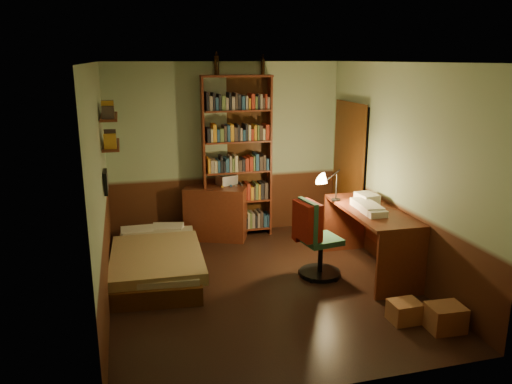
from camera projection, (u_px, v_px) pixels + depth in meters
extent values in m
cube|color=black|center=(261.00, 286.00, 6.00)|extent=(3.50, 4.00, 0.02)
cube|color=silver|center=(262.00, 61.00, 5.32)|extent=(3.50, 4.00, 0.02)
cube|color=#94AC87|center=(226.00, 150.00, 7.53)|extent=(3.50, 0.02, 2.60)
cube|color=#94AC87|center=(100.00, 191.00, 5.22)|extent=(0.02, 4.00, 2.60)
cube|color=#94AC87|center=(400.00, 172.00, 6.09)|extent=(0.02, 4.00, 2.60)
cube|color=#94AC87|center=(333.00, 241.00, 3.78)|extent=(3.50, 0.02, 2.60)
cube|color=black|center=(350.00, 173.00, 7.37)|extent=(0.06, 0.90, 2.00)
cube|color=#43230C|center=(348.00, 173.00, 7.37)|extent=(0.02, 0.98, 2.08)
cube|color=olive|center=(156.00, 251.00, 6.28)|extent=(1.22, 2.04, 0.58)
cube|color=#562313|center=(216.00, 213.00, 7.48)|extent=(1.00, 0.75, 0.80)
cube|color=#B2B2B7|center=(227.00, 180.00, 7.53)|extent=(0.33, 0.29, 0.15)
cube|color=#562313|center=(237.00, 158.00, 7.44)|extent=(1.06, 0.40, 2.41)
cylinder|color=black|center=(217.00, 65.00, 7.13)|extent=(0.08, 0.08, 0.26)
cylinder|color=black|center=(263.00, 67.00, 7.30)|extent=(0.07, 0.07, 0.23)
cube|color=#562313|center=(370.00, 240.00, 6.30)|extent=(0.68, 1.57, 0.83)
cube|color=silver|center=(367.00, 198.00, 6.44)|extent=(0.25, 0.32, 0.12)
cone|color=black|center=(337.00, 176.00, 6.47)|extent=(0.25, 0.25, 0.65)
cube|color=#28573B|center=(321.00, 240.00, 6.16)|extent=(0.54, 0.49, 0.95)
cube|color=maroon|center=(319.00, 189.00, 5.75)|extent=(0.27, 0.41, 0.46)
cube|color=#562313|center=(111.00, 145.00, 6.20)|extent=(0.20, 0.90, 0.03)
cube|color=#562313|center=(109.00, 117.00, 6.10)|extent=(0.20, 0.90, 0.03)
cube|color=black|center=(106.00, 182.00, 5.80)|extent=(0.04, 0.32, 0.26)
cube|color=#9B613C|center=(445.00, 318.00, 4.99)|extent=(0.37, 0.30, 0.26)
cube|color=#9B613C|center=(405.00, 311.00, 5.15)|extent=(0.31, 0.26, 0.22)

